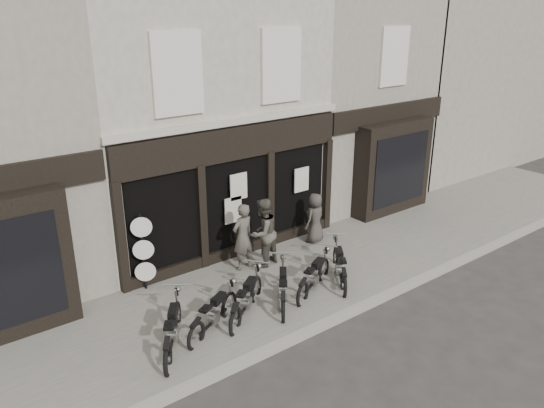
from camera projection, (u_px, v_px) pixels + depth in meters
ground_plane at (303, 299)px, 13.37m from camera, size 90.00×90.00×0.00m
pavement at (281, 283)px, 14.02m from camera, size 30.00×4.20×0.12m
kerb at (338, 318)px, 12.42m from camera, size 30.00×0.25×0.13m
central_building at (180, 105)px, 16.37m from camera, size 7.30×6.22×8.34m
neighbour_right at (331, 88)px, 19.98m from camera, size 5.60×6.73×8.34m
filler_right at (456, 72)px, 24.70m from camera, size 11.00×6.00×8.20m
motorcycle_0 at (173, 333)px, 11.22m from camera, size 1.52×1.96×1.07m
motorcycle_1 at (214, 317)px, 11.88m from camera, size 1.89×1.18×0.98m
motorcycle_2 at (246, 302)px, 12.45m from camera, size 1.87×1.49×1.04m
motorcycle_3 at (283, 291)px, 12.95m from camera, size 1.51×1.78×1.01m
motorcycle_4 at (314, 279)px, 13.52m from camera, size 1.93×1.18×1.00m
motorcycle_5 at (340, 268)px, 14.03m from camera, size 1.51×1.87×1.04m
man_left at (243, 237)px, 14.36m from camera, size 0.75×0.55×1.89m
man_centre at (263, 233)px, 14.55m from camera, size 1.10×0.95×1.96m
man_right at (315, 218)px, 16.10m from camera, size 0.86×0.66×1.56m
advert_sign_post at (144, 256)px, 13.29m from camera, size 0.50×0.34×2.17m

